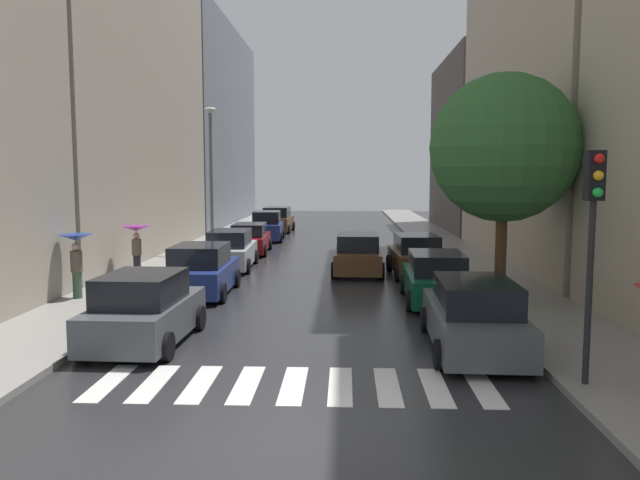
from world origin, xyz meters
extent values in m
cube|color=#262629|center=(0.00, 24.00, -0.02)|extent=(28.00, 72.00, 0.04)
cube|color=gray|center=(-6.50, 24.00, 0.07)|extent=(3.00, 72.00, 0.15)
cube|color=gray|center=(6.50, 24.00, 0.07)|extent=(3.00, 72.00, 0.15)
cube|color=silver|center=(-3.60, 2.54, 0.01)|extent=(0.45, 2.20, 0.01)
cube|color=silver|center=(-2.70, 2.54, 0.01)|extent=(0.45, 2.20, 0.01)
cube|color=silver|center=(-1.80, 2.54, 0.01)|extent=(0.45, 2.20, 0.01)
cube|color=silver|center=(-0.90, 2.54, 0.01)|extent=(0.45, 2.20, 0.01)
cube|color=silver|center=(0.00, 2.54, 0.01)|extent=(0.45, 2.20, 0.01)
cube|color=silver|center=(0.90, 2.54, 0.01)|extent=(0.45, 2.20, 0.01)
cube|color=silver|center=(1.80, 2.54, 0.01)|extent=(0.45, 2.20, 0.01)
cube|color=silver|center=(2.70, 2.54, 0.01)|extent=(0.45, 2.20, 0.01)
cube|color=silver|center=(3.60, 2.54, 0.01)|extent=(0.45, 2.20, 0.01)
cube|color=#9E9384|center=(-11.00, 21.05, 8.17)|extent=(6.00, 18.75, 16.33)
cube|color=slate|center=(-11.00, 41.76, 7.89)|extent=(6.00, 21.90, 15.77)
cube|color=#564C47|center=(11.00, 36.41, 6.10)|extent=(6.00, 14.06, 12.21)
cube|color=#474C51|center=(-3.77, 5.37, 0.60)|extent=(1.99, 4.13, 0.85)
cube|color=black|center=(-3.78, 5.17, 1.37)|extent=(1.71, 2.29, 0.70)
cylinder|color=black|center=(-4.67, 6.74, 0.32)|extent=(0.24, 0.65, 0.64)
cylinder|color=black|center=(-2.80, 6.69, 0.32)|extent=(0.24, 0.65, 0.64)
cylinder|color=black|center=(-4.75, 4.05, 0.32)|extent=(0.24, 0.65, 0.64)
cylinder|color=black|center=(-2.88, 4.00, 0.32)|extent=(0.24, 0.65, 0.64)
cube|color=navy|center=(-3.84, 11.50, 0.60)|extent=(1.93, 4.28, 0.84)
cube|color=black|center=(-3.83, 11.29, 1.36)|extent=(1.68, 2.36, 0.69)
cylinder|color=black|center=(-4.79, 12.89, 0.32)|extent=(0.23, 0.64, 0.64)
cylinder|color=black|center=(-2.92, 12.92, 0.32)|extent=(0.23, 0.64, 0.64)
cylinder|color=black|center=(-4.76, 10.09, 0.32)|extent=(0.23, 0.64, 0.64)
cylinder|color=black|center=(-2.88, 10.11, 0.32)|extent=(0.23, 0.64, 0.64)
cube|color=#B2B7BF|center=(-3.93, 17.33, 0.59)|extent=(1.94, 4.59, 0.82)
cube|color=black|center=(-3.92, 17.10, 1.34)|extent=(1.66, 2.54, 0.67)
cylinder|color=black|center=(-4.88, 18.79, 0.32)|extent=(0.24, 0.65, 0.64)
cylinder|color=black|center=(-3.08, 18.85, 0.32)|extent=(0.24, 0.65, 0.64)
cylinder|color=black|center=(-4.78, 15.80, 0.32)|extent=(0.24, 0.65, 0.64)
cylinder|color=black|center=(-2.98, 15.86, 0.32)|extent=(0.24, 0.65, 0.64)
cube|color=maroon|center=(-3.90, 22.54, 0.55)|extent=(1.90, 4.54, 0.75)
cube|color=black|center=(-3.89, 22.32, 1.24)|extent=(1.63, 2.52, 0.62)
cylinder|color=black|center=(-4.83, 23.99, 0.32)|extent=(0.24, 0.65, 0.64)
cylinder|color=black|center=(-3.07, 24.05, 0.32)|extent=(0.24, 0.65, 0.64)
cylinder|color=black|center=(-4.73, 21.03, 0.32)|extent=(0.24, 0.65, 0.64)
cylinder|color=black|center=(-2.97, 21.09, 0.32)|extent=(0.24, 0.65, 0.64)
cube|color=navy|center=(-3.79, 28.67, 0.63)|extent=(1.97, 4.09, 0.90)
cube|color=black|center=(-3.78, 28.47, 1.45)|extent=(1.67, 2.28, 0.74)
cylinder|color=black|center=(-4.74, 29.95, 0.32)|extent=(0.25, 0.65, 0.64)
cylinder|color=black|center=(-2.96, 30.04, 0.32)|extent=(0.25, 0.65, 0.64)
cylinder|color=black|center=(-4.61, 27.31, 0.32)|extent=(0.25, 0.65, 0.64)
cylinder|color=black|center=(-2.83, 27.40, 0.32)|extent=(0.25, 0.65, 0.64)
cube|color=brown|center=(-3.78, 34.44, 0.61)|extent=(2.01, 4.34, 0.88)
cube|color=black|center=(-3.78, 34.23, 1.41)|extent=(1.72, 2.41, 0.72)
cylinder|color=black|center=(-4.68, 35.88, 0.32)|extent=(0.24, 0.65, 0.64)
cylinder|color=black|center=(-2.80, 35.83, 0.32)|extent=(0.24, 0.65, 0.64)
cylinder|color=black|center=(-4.76, 33.06, 0.32)|extent=(0.24, 0.65, 0.64)
cylinder|color=black|center=(-2.88, 33.00, 0.32)|extent=(0.24, 0.65, 0.64)
cube|color=#474C51|center=(3.93, 5.18, 0.58)|extent=(2.03, 4.80, 0.82)
cube|color=black|center=(3.92, 4.94, 1.32)|extent=(1.73, 2.66, 0.67)
cylinder|color=black|center=(3.04, 6.77, 0.32)|extent=(0.24, 0.65, 0.64)
cylinder|color=black|center=(4.92, 6.71, 0.32)|extent=(0.24, 0.65, 0.64)
cylinder|color=black|center=(2.94, 3.64, 0.32)|extent=(0.24, 0.65, 0.64)
cylinder|color=black|center=(4.82, 3.58, 0.32)|extent=(0.24, 0.65, 0.64)
cube|color=#0C4C2D|center=(3.83, 10.50, 0.57)|extent=(1.92, 4.38, 0.79)
cube|color=black|center=(3.82, 10.28, 1.28)|extent=(1.65, 2.42, 0.64)
cylinder|color=black|center=(2.97, 11.95, 0.32)|extent=(0.24, 0.65, 0.64)
cylinder|color=black|center=(4.77, 11.90, 0.32)|extent=(0.24, 0.65, 0.64)
cylinder|color=black|center=(2.89, 9.10, 0.32)|extent=(0.24, 0.65, 0.64)
cylinder|color=black|center=(4.69, 9.05, 0.32)|extent=(0.24, 0.65, 0.64)
cube|color=brown|center=(3.79, 15.77, 0.58)|extent=(1.97, 4.28, 0.82)
cube|color=black|center=(3.80, 15.56, 1.33)|extent=(1.66, 2.38, 0.67)
cylinder|color=black|center=(2.84, 17.11, 0.32)|extent=(0.25, 0.65, 0.64)
cylinder|color=black|center=(4.60, 17.19, 0.32)|extent=(0.25, 0.65, 0.64)
cylinder|color=black|center=(2.98, 14.34, 0.32)|extent=(0.25, 0.65, 0.64)
cylinder|color=black|center=(4.74, 14.43, 0.32)|extent=(0.25, 0.65, 0.64)
cube|color=brown|center=(1.50, 16.41, 0.57)|extent=(1.94, 4.57, 0.80)
cube|color=black|center=(1.50, 16.19, 1.30)|extent=(1.68, 2.52, 0.65)
cylinder|color=black|center=(0.61, 17.93, 0.32)|extent=(0.23, 0.64, 0.64)
cylinder|color=black|center=(2.46, 17.89, 0.32)|extent=(0.23, 0.64, 0.64)
cylinder|color=black|center=(0.55, 14.94, 0.32)|extent=(0.23, 0.64, 0.64)
cylinder|color=black|center=(2.40, 14.90, 0.32)|extent=(0.23, 0.64, 0.64)
cylinder|color=#38513D|center=(-7.43, 9.98, 0.57)|extent=(0.28, 0.28, 0.83)
cylinder|color=brown|center=(-7.43, 9.98, 1.31)|extent=(0.36, 0.36, 0.66)
sphere|color=tan|center=(-7.43, 9.98, 1.78)|extent=(0.26, 0.26, 0.26)
cone|color=navy|center=(-7.43, 9.98, 2.07)|extent=(1.00, 1.00, 0.20)
cylinder|color=#333338|center=(-7.43, 9.98, 1.69)|extent=(0.02, 0.02, 0.75)
cylinder|color=black|center=(-7.05, 14.50, 0.54)|extent=(0.28, 0.28, 0.78)
cylinder|color=brown|center=(-7.05, 14.50, 1.24)|extent=(0.36, 0.36, 0.62)
sphere|color=tan|center=(-7.05, 14.50, 1.67)|extent=(0.24, 0.24, 0.24)
cone|color=#8C1E8C|center=(-7.05, 14.50, 1.96)|extent=(1.14, 1.14, 0.20)
cylinder|color=#333338|center=(-7.05, 14.50, 1.60)|extent=(0.02, 0.02, 0.72)
cylinder|color=#513823|center=(5.94, 10.94, 1.51)|extent=(0.36, 0.36, 2.72)
sphere|color=#316730|center=(5.94, 10.94, 4.85)|extent=(4.66, 4.66, 4.66)
cylinder|color=black|center=(5.45, 2.44, 1.85)|extent=(0.12, 0.12, 3.40)
cube|color=black|center=(5.45, 2.44, 4.00)|extent=(0.30, 0.30, 0.90)
sphere|color=red|center=(5.45, 2.26, 4.30)|extent=(0.18, 0.18, 0.18)
sphere|color=#F2A519|center=(5.45, 2.26, 4.00)|extent=(0.18, 0.18, 0.18)
sphere|color=green|center=(5.45, 2.26, 3.70)|extent=(0.18, 0.18, 0.18)
cylinder|color=#595B60|center=(-5.55, 21.18, 3.56)|extent=(0.16, 0.16, 6.82)
ellipsoid|color=beige|center=(-5.55, 21.18, 7.12)|extent=(0.60, 0.28, 0.24)
camera|label=1|loc=(0.98, -8.99, 4.02)|focal=34.97mm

